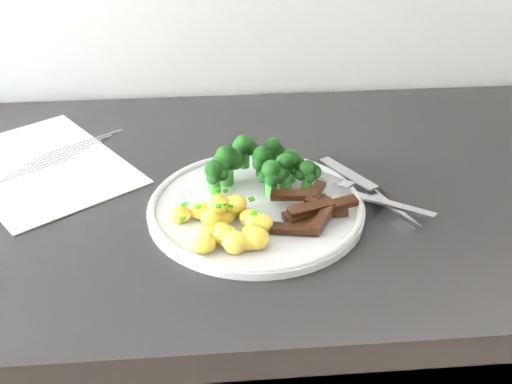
# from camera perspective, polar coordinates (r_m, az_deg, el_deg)

# --- Properties ---
(recipe_paper) EXTENTS (0.32, 0.35, 0.00)m
(recipe_paper) POSITION_cam_1_polar(r_m,az_deg,el_deg) (0.98, -18.39, 2.20)
(recipe_paper) COLOR white
(recipe_paper) RESTS_ON counter
(plate) EXTENTS (0.28, 0.28, 0.02)m
(plate) POSITION_cam_1_polar(r_m,az_deg,el_deg) (0.82, 0.00, -1.31)
(plate) COLOR silver
(plate) RESTS_ON counter
(broccoli) EXTENTS (0.15, 0.10, 0.06)m
(broccoli) POSITION_cam_1_polar(r_m,az_deg,el_deg) (0.85, 0.35, 2.53)
(broccoli) COLOR #2B6B22
(broccoli) RESTS_ON plate
(potatoes) EXTENTS (0.12, 0.10, 0.04)m
(potatoes) POSITION_cam_1_polar(r_m,az_deg,el_deg) (0.77, -2.34, -2.81)
(potatoes) COLOR gold
(potatoes) RESTS_ON plate
(beef_strips) EXTENTS (0.12, 0.10, 0.03)m
(beef_strips) POSITION_cam_1_polar(r_m,az_deg,el_deg) (0.80, 4.95, -1.71)
(beef_strips) COLOR black
(beef_strips) RESTS_ON plate
(fork) EXTENTS (0.14, 0.13, 0.02)m
(fork) POSITION_cam_1_polar(r_m,az_deg,el_deg) (0.84, 10.53, -0.47)
(fork) COLOR silver
(fork) RESTS_ON plate
(knife) EXTENTS (0.10, 0.18, 0.02)m
(knife) POSITION_cam_1_polar(r_m,az_deg,el_deg) (0.85, 10.86, -0.66)
(knife) COLOR silver
(knife) RESTS_ON plate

